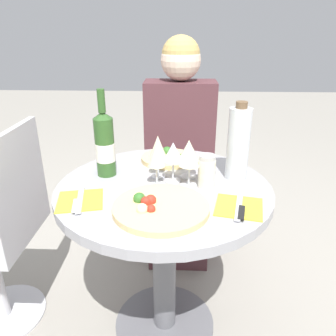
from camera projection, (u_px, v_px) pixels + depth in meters
ground_plane at (165, 325)px, 1.50m from camera, size 12.00×12.00×0.00m
dining_table at (164, 225)px, 1.29m from camera, size 0.80×0.80×0.71m
chair_behind_diner at (179, 170)px, 2.00m from camera, size 0.41×0.41×0.91m
seated_diner at (179, 161)px, 1.83m from camera, size 0.38×0.41×1.22m
pizza_large at (158, 207)px, 1.04m from camera, size 0.31×0.31×0.05m
pizza_small_far at (168, 158)px, 1.44m from camera, size 0.22×0.22×0.05m
wine_bottle at (105, 144)px, 1.26m from camera, size 0.08×0.08×0.34m
tall_carafe at (238, 143)px, 1.22m from camera, size 0.08×0.08×0.30m
sugar_shaker at (207, 171)px, 1.18m from camera, size 0.06×0.06×0.12m
wine_glass_front_right at (189, 158)px, 1.17m from camera, size 0.08×0.08×0.14m
wine_glass_center at (173, 153)px, 1.21m from camera, size 0.07×0.07×0.15m
wine_glass_front_left at (156, 157)px, 1.17m from camera, size 0.06×0.06×0.16m
wine_glass_back_right at (189, 151)px, 1.24m from camera, size 0.08×0.08×0.15m
wine_glass_back_left at (158, 147)px, 1.24m from camera, size 0.07×0.07×0.17m
place_setting_left at (80, 201)px, 1.10m from camera, size 0.18×0.19×0.01m
place_setting_right at (239, 207)px, 1.06m from camera, size 0.18×0.19×0.01m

